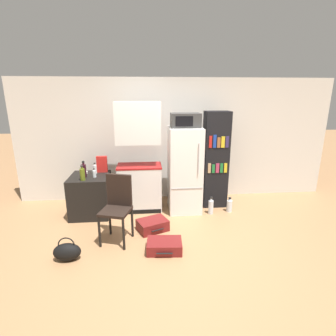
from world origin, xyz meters
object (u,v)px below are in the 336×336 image
(cereal_box, at_px, (102,164))
(suitcase_small_flat, at_px, (164,246))
(bottle_milk_white, at_px, (95,169))
(side_table, at_px, (91,195))
(microwave, at_px, (185,120))
(bottle_clear_short, at_px, (94,174))
(chair, at_px, (118,202))
(water_bottle_front, at_px, (211,207))
(refrigerator, at_px, (185,170))
(water_bottle_middle, at_px, (229,206))
(bottle_olive_oil, at_px, (82,174))
(bowl, at_px, (84,173))
(kitchen_hutch, at_px, (139,162))
(bookshelf, at_px, (215,160))
(suitcase_large_flat, at_px, (153,225))
(handbag, at_px, (67,252))
(bottle_wine_dark, at_px, (84,170))

(cereal_box, xyz_separation_m, suitcase_small_flat, (1.04, -1.54, -0.80))
(bottle_milk_white, height_order, suitcase_small_flat, bottle_milk_white)
(side_table, distance_m, microwave, 2.17)
(bottle_clear_short, relative_size, chair, 0.16)
(water_bottle_front, bearing_deg, refrigerator, 151.43)
(bottle_clear_short, distance_m, suitcase_small_flat, 1.82)
(microwave, distance_m, water_bottle_middle, 1.78)
(microwave, height_order, cereal_box, microwave)
(chair, bearing_deg, microwave, 57.06)
(bottle_olive_oil, distance_m, bowl, 0.40)
(bottle_milk_white, distance_m, water_bottle_front, 2.23)
(kitchen_hutch, relative_size, bookshelf, 1.09)
(bottle_clear_short, xyz_separation_m, chair, (0.47, -0.84, -0.20))
(suitcase_large_flat, bearing_deg, handbag, -172.10)
(side_table, bearing_deg, refrigerator, 1.59)
(bowl, bearing_deg, bottle_olive_oil, -80.00)
(kitchen_hutch, xyz_separation_m, bottle_olive_oil, (-0.94, -0.37, -0.10))
(kitchen_hutch, distance_m, bottle_olive_oil, 1.02)
(side_table, distance_m, water_bottle_middle, 2.56)
(suitcase_large_flat, bearing_deg, refrigerator, 27.42)
(water_bottle_middle, bearing_deg, water_bottle_front, -170.51)
(bowl, bearing_deg, bottle_wine_dark, -75.39)
(refrigerator, distance_m, bookshelf, 0.65)
(handbag, bearing_deg, refrigerator, 39.51)
(microwave, bearing_deg, handbag, -140.51)
(bottle_olive_oil, relative_size, bottle_clear_short, 1.65)
(bookshelf, relative_size, suitcase_large_flat, 3.32)
(water_bottle_middle, bearing_deg, suitcase_small_flat, -138.02)
(bowl, relative_size, suitcase_large_flat, 0.25)
(microwave, relative_size, water_bottle_middle, 1.83)
(chair, height_order, handbag, chair)
(cereal_box, bearing_deg, refrigerator, -6.64)
(bottle_olive_oil, bearing_deg, bottle_milk_white, 69.70)
(bottle_clear_short, bearing_deg, bottle_wine_dark, 172.98)
(handbag, bearing_deg, water_bottle_middle, 26.07)
(kitchen_hutch, bearing_deg, bottle_milk_white, 179.51)
(bottle_wine_dark, bearing_deg, bottle_clear_short, -7.02)
(kitchen_hutch, distance_m, chair, 1.15)
(bowl, bearing_deg, suitcase_large_flat, -35.41)
(bottle_wine_dark, distance_m, water_bottle_front, 2.36)
(chair, bearing_deg, suitcase_small_flat, -14.34)
(cereal_box, height_order, chair, cereal_box)
(bottle_wine_dark, xyz_separation_m, water_bottle_front, (2.25, -0.14, -0.71))
(bottle_milk_white, bearing_deg, water_bottle_front, -9.23)
(bottle_milk_white, height_order, water_bottle_front, bottle_milk_white)
(handbag, bearing_deg, suitcase_small_flat, 4.25)
(kitchen_hutch, distance_m, bottle_milk_white, 0.81)
(bowl, relative_size, water_bottle_front, 0.42)
(kitchen_hutch, bearing_deg, refrigerator, -5.69)
(cereal_box, bearing_deg, suitcase_large_flat, -46.54)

